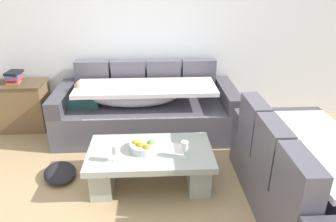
{
  "coord_description": "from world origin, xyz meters",
  "views": [
    {
      "loc": [
        0.22,
        -2.04,
        1.95
      ],
      "look_at": [
        0.38,
        1.07,
        0.55
      ],
      "focal_mm": 33.23,
      "sensor_mm": 36.0,
      "label": 1
    }
  ],
  "objects": [
    {
      "name": "couch_along_wall",
      "position": [
        0.1,
        1.62,
        0.33
      ],
      "size": [
        2.25,
        0.92,
        0.88
      ],
      "color": "#57545F",
      "rests_on": "ground_plane"
    },
    {
      "name": "fruit_bowl",
      "position": [
        0.12,
        0.54,
        0.42
      ],
      "size": [
        0.28,
        0.28,
        0.1
      ],
      "color": "silver",
      "rests_on": "coffee_table"
    },
    {
      "name": "book_stack_on_cabinet",
      "position": [
        -1.56,
        1.85,
        0.72
      ],
      "size": [
        0.2,
        0.23,
        0.15
      ],
      "color": "#B76623",
      "rests_on": "side_cabinet"
    },
    {
      "name": "ground_plane",
      "position": [
        0.0,
        0.0,
        0.0
      ],
      "size": [
        14.0,
        14.0,
        0.0
      ],
      "primitive_type": "plane",
      "color": "tan"
    },
    {
      "name": "side_cabinet",
      "position": [
        -1.55,
        1.85,
        0.32
      ],
      "size": [
        0.72,
        0.44,
        0.64
      ],
      "color": "brown",
      "rests_on": "ground_plane"
    },
    {
      "name": "crumpled_garment",
      "position": [
        -0.76,
        0.66,
        0.06
      ],
      "size": [
        0.46,
        0.5,
        0.12
      ],
      "primitive_type": "ellipsoid",
      "rotation": [
        0.0,
        0.0,
        2.0
      ],
      "color": "#232328",
      "rests_on": "ground_plane"
    },
    {
      "name": "wine_glass_near_left",
      "position": [
        -0.13,
        0.36,
        0.5
      ],
      "size": [
        0.07,
        0.07,
        0.17
      ],
      "color": "silver",
      "rests_on": "coffee_table"
    },
    {
      "name": "wine_glass_near_right",
      "position": [
        0.49,
        0.39,
        0.5
      ],
      "size": [
        0.07,
        0.07,
        0.17
      ],
      "color": "silver",
      "rests_on": "coffee_table"
    },
    {
      "name": "coffee_table",
      "position": [
        0.18,
        0.53,
        0.24
      ],
      "size": [
        1.2,
        0.68,
        0.38
      ],
      "color": "#B0B7AC",
      "rests_on": "ground_plane"
    },
    {
      "name": "back_wall",
      "position": [
        0.0,
        2.15,
        1.35
      ],
      "size": [
        9.0,
        0.1,
        2.7
      ],
      "primitive_type": "cube",
      "color": "silver",
      "rests_on": "ground_plane"
    },
    {
      "name": "open_magazine",
      "position": [
        0.38,
        0.54,
        0.39
      ],
      "size": [
        0.33,
        0.28,
        0.01
      ],
      "primitive_type": "cube",
      "rotation": [
        0.0,
        0.0,
        -0.3
      ],
      "color": "white",
      "rests_on": "coffee_table"
    },
    {
      "name": "couch_near_window",
      "position": [
        1.51,
        0.05,
        0.33
      ],
      "size": [
        0.92,
        1.78,
        0.88
      ],
      "rotation": [
        0.0,
        0.0,
        1.57
      ],
      "color": "#57545F",
      "rests_on": "ground_plane"
    }
  ]
}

